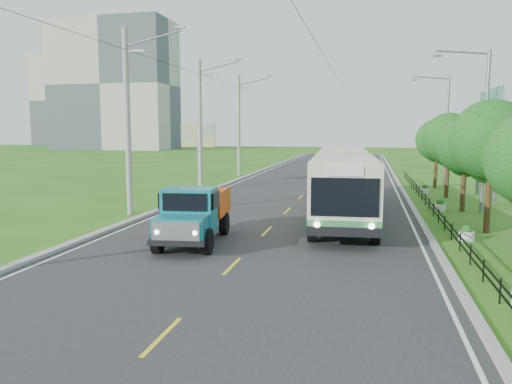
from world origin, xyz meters
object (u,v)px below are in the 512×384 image
(pole_mid, at_px, (200,124))
(streetlight_far, at_px, (445,127))
(tree_fourth, at_px, (466,149))
(billboard_left, at_px, (198,139))
(tree_fifth, at_px, (449,141))
(bus, at_px, (343,177))
(pole_far, at_px, (239,125))
(planter_far, at_px, (425,190))
(pole_near, at_px, (128,121))
(tree_third, at_px, (492,145))
(tree_back, at_px, (437,142))
(dump_truck, at_px, (194,211))
(billboard_right, at_px, (490,119))
(planter_near, at_px, (467,234))
(planter_mid, at_px, (440,206))
(streetlight_mid, at_px, (483,125))

(pole_mid, bearing_deg, streetlight_far, 20.32)
(pole_mid, xyz_separation_m, streetlight_far, (18.90, 7.00, -0.19))
(tree_fourth, height_order, billboard_left, tree_fourth)
(tree_fifth, height_order, bus, tree_fifth)
(pole_far, xyz_separation_m, planter_far, (16.86, -11.00, -4.81))
(streetlight_far, distance_m, planter_far, 7.84)
(pole_near, relative_size, planter_far, 14.93)
(pole_near, distance_m, tree_fourth, 18.89)
(tree_third, bearing_deg, tree_back, 90.00)
(pole_far, height_order, dump_truck, pole_far)
(pole_near, height_order, tree_fourth, pole_near)
(streetlight_far, height_order, bus, streetlight_far)
(tree_third, bearing_deg, billboard_right, 78.36)
(pole_mid, relative_size, planter_near, 14.93)
(tree_fourth, height_order, tree_back, tree_back)
(tree_fourth, bearing_deg, pole_mid, 159.26)
(tree_fifth, bearing_deg, tree_third, -90.00)
(tree_back, bearing_deg, billboard_right, -68.30)
(pole_near, relative_size, billboard_left, 1.92)
(billboard_left, bearing_deg, billboard_right, -10.40)
(pole_near, relative_size, planter_mid, 14.93)
(dump_truck, bearing_deg, streetlight_far, 56.02)
(pole_far, bearing_deg, planter_mid, -48.41)
(pole_mid, distance_m, streetlight_far, 20.16)
(planter_far, bearing_deg, planter_near, -90.00)
(planter_far, xyz_separation_m, dump_truck, (-11.09, -18.81, 1.05))
(tree_third, bearing_deg, pole_far, 126.09)
(planter_mid, height_order, billboard_left, billboard_left)
(pole_far, distance_m, dump_truck, 30.59)
(billboard_left, relative_size, billboard_right, 0.71)
(pole_near, xyz_separation_m, planter_mid, (16.86, 5.00, -4.81))
(dump_truck, bearing_deg, tree_fourth, 35.48)
(tree_third, xyz_separation_m, planter_near, (-1.26, -2.14, -3.70))
(tree_fifth, bearing_deg, planter_mid, -101.56)
(billboard_right, height_order, dump_truck, billboard_right)
(planter_mid, distance_m, bus, 6.20)
(tree_fourth, distance_m, billboard_right, 6.59)
(streetlight_far, relative_size, billboard_left, 1.74)
(pole_far, bearing_deg, dump_truck, -79.05)
(streetlight_far, bearing_deg, pole_mid, -159.68)
(pole_mid, relative_size, streetlight_mid, 1.10)
(pole_near, bearing_deg, pole_mid, 90.00)
(pole_far, height_order, streetlight_far, pole_far)
(tree_fifth, relative_size, planter_far, 8.66)
(bus, height_order, dump_truck, bus)
(tree_back, relative_size, planter_near, 8.21)
(planter_near, bearing_deg, streetlight_far, 84.70)
(pole_near, bearing_deg, planter_mid, 16.52)
(tree_fourth, xyz_separation_m, billboard_right, (2.44, 5.86, 1.76))
(streetlight_mid, xyz_separation_m, planter_mid, (-2.04, -0.00, -4.62))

